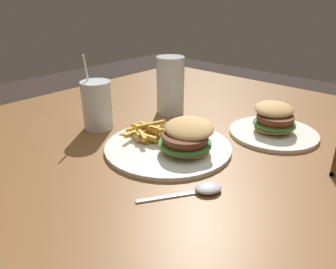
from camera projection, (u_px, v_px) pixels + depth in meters
The scene contains 6 objects.
dining_table at pixel (199, 190), 0.89m from camera, with size 1.42×1.39×0.78m.
meal_plate_near at pixel (175, 142), 0.81m from camera, with size 0.32×0.32×0.09m.
beer_glass at pixel (170, 86), 1.04m from camera, with size 0.09×0.09×0.18m.
juice_glass at pixel (97, 106), 0.93m from camera, with size 0.08×0.08×0.21m.
spoon at pixel (204, 189), 0.65m from camera, with size 0.12×0.16×0.02m.
meal_plate_far at pixel (274, 125), 0.90m from camera, with size 0.24×0.24×0.09m.
Camera 1 is at (0.44, -0.61, 1.15)m, focal length 35.00 mm.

